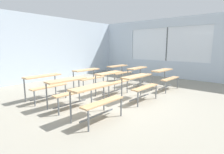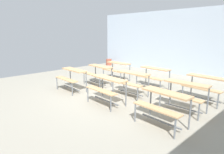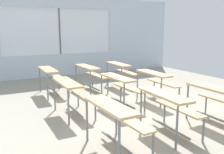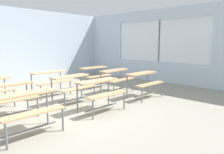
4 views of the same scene
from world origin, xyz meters
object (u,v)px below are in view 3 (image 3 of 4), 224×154
(desk_bench_r0c0, at_px, (217,96))
(desk_bench_r2c2, at_px, (52,75))
(desk_bench_r0c2, at_px, (121,69))
(desk_bench_r1c0, at_px, (169,103))
(desk_bench_r0c1, at_px, (157,79))
(desk_bench_r2c1, at_px, (72,89))
(desk_bench_r2c0, at_px, (116,115))
(desk_bench_r1c2, at_px, (90,72))
(desk_bench_r1c1, at_px, (121,84))

(desk_bench_r0c0, relative_size, desk_bench_r2c2, 0.99)
(desk_bench_r0c2, relative_size, desk_bench_r1c0, 0.99)
(desk_bench_r0c0, xyz_separation_m, desk_bench_r0c1, (1.78, 0.02, 0.00))
(desk_bench_r0c2, bearing_deg, desk_bench_r0c1, -178.22)
(desk_bench_r0c2, xyz_separation_m, desk_bench_r2c1, (-1.78, 2.23, 0.00))
(desk_bench_r0c1, bearing_deg, desk_bench_r2c0, 130.74)
(desk_bench_r0c1, height_order, desk_bench_r0c2, same)
(desk_bench_r2c2, bearing_deg, desk_bench_r0c0, -147.17)
(desk_bench_r0c1, relative_size, desk_bench_r0c2, 0.99)
(desk_bench_r0c0, height_order, desk_bench_r1c2, same)
(desk_bench_r0c0, bearing_deg, desk_bench_r1c1, 31.95)
(desk_bench_r0c1, height_order, desk_bench_r2c2, same)
(desk_bench_r2c2, bearing_deg, desk_bench_r2c1, 179.66)
(desk_bench_r1c1, height_order, desk_bench_r1c2, same)
(desk_bench_r2c0, bearing_deg, desk_bench_r0c1, -51.96)
(desk_bench_r0c2, bearing_deg, desk_bench_r0c0, -177.78)
(desk_bench_r0c0, relative_size, desk_bench_r1c2, 0.98)
(desk_bench_r1c2, xyz_separation_m, desk_bench_r2c2, (0.06, 1.11, 0.00))
(desk_bench_r1c0, bearing_deg, desk_bench_r1c2, 2.28)
(desk_bench_r2c0, bearing_deg, desk_bench_r2c1, 0.57)
(desk_bench_r2c2, bearing_deg, desk_bench_r1c1, -147.22)
(desk_bench_r1c0, xyz_separation_m, desk_bench_r2c1, (1.69, 1.14, 0.00))
(desk_bench_r1c2, bearing_deg, desk_bench_r0c2, -89.99)
(desk_bench_r0c0, bearing_deg, desk_bench_r0c2, 0.71)
(desk_bench_r1c2, bearing_deg, desk_bench_r2c2, 84.45)
(desk_bench_r0c2, xyz_separation_m, desk_bench_r2c0, (-3.56, 2.17, 0.00))
(desk_bench_r0c1, distance_m, desk_bench_r1c2, 2.04)
(desk_bench_r0c2, relative_size, desk_bench_r1c2, 1.00)
(desk_bench_r0c0, xyz_separation_m, desk_bench_r1c1, (1.75, 1.07, 0.00))
(desk_bench_r2c2, bearing_deg, desk_bench_r1c2, -91.82)
(desk_bench_r1c0, height_order, desk_bench_r1c2, same)
(desk_bench_r0c2, bearing_deg, desk_bench_r2c0, 150.62)
(desk_bench_r0c1, xyz_separation_m, desk_bench_r1c1, (-0.03, 1.05, 0.00))
(desk_bench_r0c2, distance_m, desk_bench_r1c0, 3.64)
(desk_bench_r0c0, distance_m, desk_bench_r1c0, 1.10)
(desk_bench_r0c1, relative_size, desk_bench_r1c0, 0.99)
(desk_bench_r0c2, distance_m, desk_bench_r2c2, 2.17)
(desk_bench_r0c0, xyz_separation_m, desk_bench_r1c2, (3.52, 1.08, 0.00))
(desk_bench_r1c0, bearing_deg, desk_bench_r0c1, -29.82)
(desk_bench_r1c1, height_order, desk_bench_r2c2, same)
(desk_bench_r2c0, bearing_deg, desk_bench_r1c1, -33.86)
(desk_bench_r1c2, bearing_deg, desk_bench_r1c1, 177.95)
(desk_bench_r2c0, relative_size, desk_bench_r2c2, 1.00)
(desk_bench_r0c0, distance_m, desk_bench_r1c1, 2.05)
(desk_bench_r0c1, bearing_deg, desk_bench_r1c1, 93.00)
(desk_bench_r2c1, bearing_deg, desk_bench_r0c2, -50.73)
(desk_bench_r0c0, distance_m, desk_bench_r0c1, 1.78)
(desk_bench_r1c0, bearing_deg, desk_bench_r2c2, 19.89)
(desk_bench_r2c1, bearing_deg, desk_bench_r1c0, -145.41)
(desk_bench_r0c1, relative_size, desk_bench_r2c1, 1.01)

